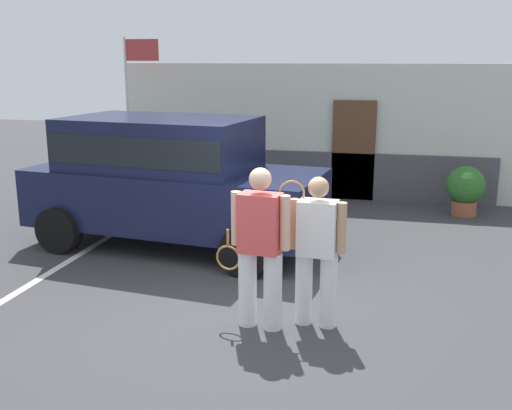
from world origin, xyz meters
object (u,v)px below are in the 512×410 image
object	(u,v)px
tennis_player_man	(260,247)
flag_pole	(134,88)
potted_plant_by_porch	(465,188)
parked_suv	(169,175)
tennis_player_woman	(317,249)

from	to	relation	value
tennis_player_man	flag_pole	distance (m)	7.57
potted_plant_by_porch	flag_pole	distance (m)	7.16
tennis_player_man	flag_pole	world-z (taller)	flag_pole
tennis_player_man	parked_suv	bearing A→B (deg)	-44.77
tennis_player_woman	potted_plant_by_porch	xyz separation A→B (m)	(2.12, 5.55, -0.36)
tennis_player_woman	flag_pole	world-z (taller)	flag_pole
tennis_player_man	flag_pole	xyz separation A→B (m)	(-4.20, 6.14, 1.39)
tennis_player_man	flag_pole	bearing A→B (deg)	-48.35
parked_suv	tennis_player_man	bearing A→B (deg)	-45.43
tennis_player_man	potted_plant_by_porch	distance (m)	6.37
flag_pole	potted_plant_by_porch	bearing A→B (deg)	-3.29
tennis_player_woman	flag_pole	size ratio (longest dim) A/B	0.50
parked_suv	tennis_player_woman	world-z (taller)	parked_suv
tennis_player_woman	potted_plant_by_porch	world-z (taller)	tennis_player_woman
parked_suv	tennis_player_man	world-z (taller)	parked_suv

